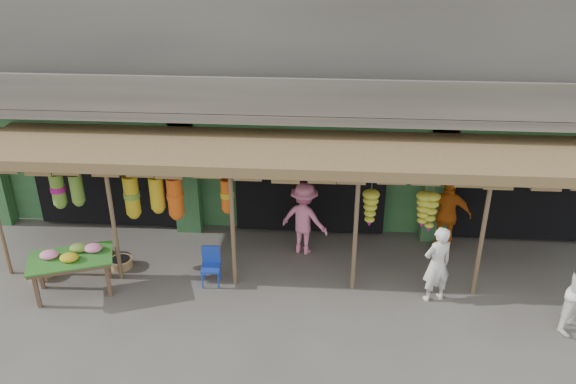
# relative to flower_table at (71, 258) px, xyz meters

# --- Properties ---
(ground) EXTENTS (80.00, 80.00, 0.00)m
(ground) POSITION_rel_flower_table_xyz_m (4.76, 0.73, -0.80)
(ground) COLOR #514C47
(ground) RESTS_ON ground
(building) EXTENTS (16.40, 6.80, 7.00)m
(building) POSITION_rel_flower_table_xyz_m (4.76, 5.60, 2.57)
(building) COLOR gray
(building) RESTS_ON ground
(awning) EXTENTS (14.00, 2.70, 2.79)m
(awning) POSITION_rel_flower_table_xyz_m (4.63, 1.54, 1.79)
(awning) COLOR brown
(awning) RESTS_ON ground
(flower_table) EXTENTS (1.88, 1.48, 0.99)m
(flower_table) POSITION_rel_flower_table_xyz_m (0.00, 0.00, 0.00)
(flower_table) COLOR brown
(flower_table) RESTS_ON ground
(blue_chair) EXTENTS (0.42, 0.43, 0.83)m
(blue_chair) POSITION_rel_flower_table_xyz_m (2.75, 0.55, -0.33)
(blue_chair) COLOR #1B3BB0
(blue_chair) RESTS_ON ground
(basket_left) EXTENTS (0.64, 0.64, 0.21)m
(basket_left) POSITION_rel_flower_table_xyz_m (-1.01, 0.47, -0.69)
(basket_left) COLOR olive
(basket_left) RESTS_ON ground
(basket_mid) EXTENTS (0.61, 0.61, 0.20)m
(basket_mid) POSITION_rel_flower_table_xyz_m (0.60, 0.97, -0.70)
(basket_mid) COLOR brown
(basket_mid) RESTS_ON ground
(basket_right) EXTENTS (0.53, 0.53, 0.22)m
(basket_right) POSITION_rel_flower_table_xyz_m (0.02, 1.36, -0.69)
(basket_right) COLOR #A3704C
(basket_right) RESTS_ON ground
(person_front) EXTENTS (0.72, 0.60, 1.67)m
(person_front) POSITION_rel_flower_table_xyz_m (7.40, 0.28, 0.04)
(person_front) COLOR silver
(person_front) RESTS_ON ground
(person_vendor) EXTENTS (1.11, 0.53, 1.85)m
(person_vendor) POSITION_rel_flower_table_xyz_m (7.94, 2.26, 0.13)
(person_vendor) COLOR #CB6013
(person_vendor) RESTS_ON ground
(person_shopper) EXTENTS (1.29, 1.03, 1.74)m
(person_shopper) POSITION_rel_flower_table_xyz_m (4.66, 1.93, 0.08)
(person_shopper) COLOR pink
(person_shopper) RESTS_ON ground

